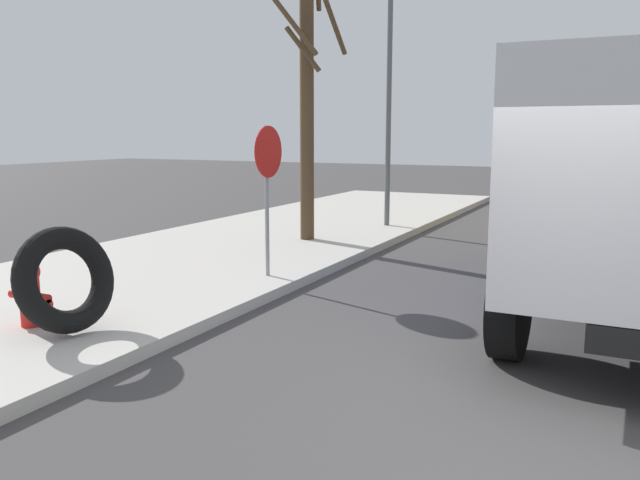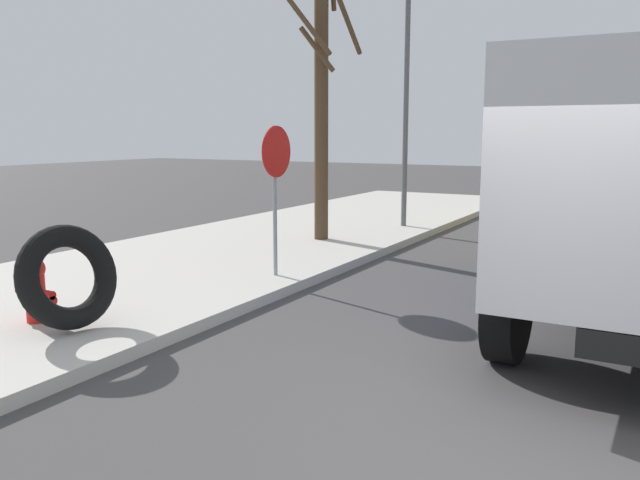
# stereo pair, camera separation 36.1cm
# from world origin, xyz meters

# --- Properties ---
(fire_hydrant) EXTENTS (0.26, 0.58, 0.75)m
(fire_hydrant) POSITION_xyz_m (0.64, 5.60, 0.55)
(fire_hydrant) COLOR red
(fire_hydrant) RESTS_ON sidewalk_curb
(loose_tire) EXTENTS (1.24, 0.73, 1.19)m
(loose_tire) POSITION_xyz_m (0.62, 5.02, 0.74)
(loose_tire) COLOR black
(loose_tire) RESTS_ON sidewalk_curb
(stop_sign) EXTENTS (0.76, 0.08, 2.24)m
(stop_sign) POSITION_xyz_m (4.04, 4.52, 1.71)
(stop_sign) COLOR gray
(stop_sign) RESTS_ON sidewalk_curb
(bare_tree) EXTENTS (1.20, 1.16, 5.70)m
(bare_tree) POSITION_xyz_m (7.32, 5.52, 3.17)
(bare_tree) COLOR #4C3823
(bare_tree) RESTS_ON sidewalk_curb
(street_light_pole) EXTENTS (0.12, 0.12, 5.37)m
(street_light_pole) POSITION_xyz_m (9.91, 4.78, 2.84)
(street_light_pole) COLOR #595B5E
(street_light_pole) RESTS_ON sidewalk_curb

